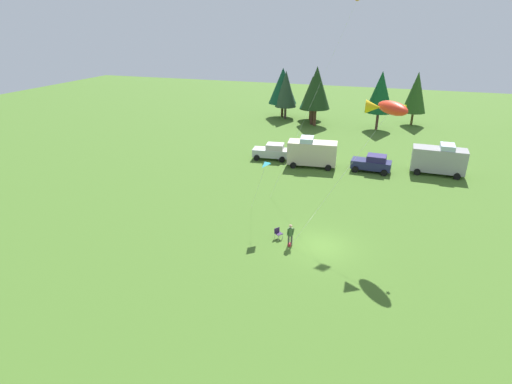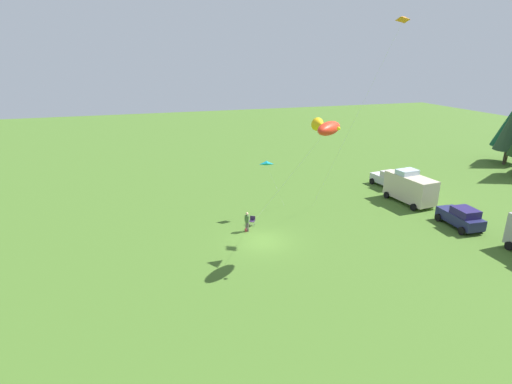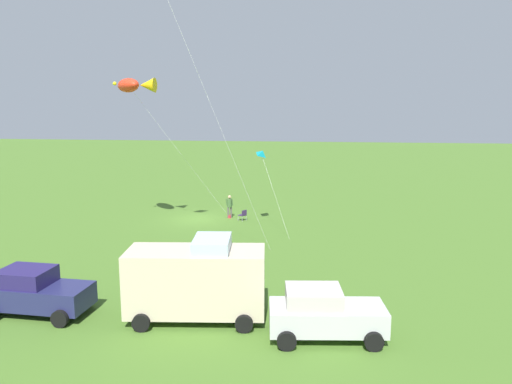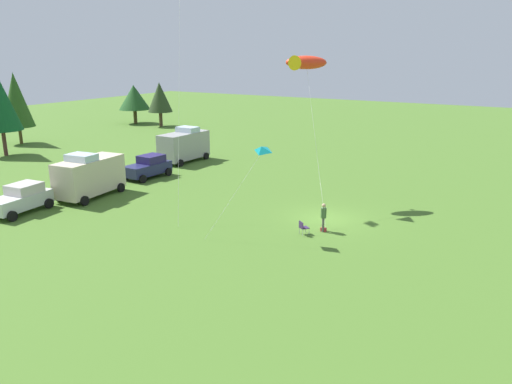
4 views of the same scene
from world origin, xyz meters
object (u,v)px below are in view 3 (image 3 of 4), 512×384
at_px(kite_large_fish, 133,85).
at_px(kite_delta_teal, 263,153).
at_px(car_silver_compact, 324,313).
at_px(person_kite_flyer, 230,205).
at_px(backpack_on_grass, 230,216).
at_px(van_camper_beige, 197,279).
at_px(folding_chair, 243,214).
at_px(car_navy_hatch, 36,292).

xyz_separation_m(kite_large_fish, kite_delta_teal, (-8.41, -1.48, -4.51)).
bearing_deg(car_silver_compact, person_kite_flyer, -76.43).
distance_m(backpack_on_grass, van_camper_beige, 18.05).
distance_m(folding_chair, kite_large_fish, 11.89).
xyz_separation_m(person_kite_flyer, kite_delta_teal, (-2.82, 2.68, 4.16)).
xyz_separation_m(folding_chair, backpack_on_grass, (1.13, -0.83, -0.38)).
height_order(backpack_on_grass, kite_large_fish, kite_large_fish).
distance_m(person_kite_flyer, car_silver_compact, 20.09).
bearing_deg(folding_chair, kite_delta_teal, 167.64).
bearing_deg(person_kite_flyer, backpack_on_grass, -35.45).
bearing_deg(backpack_on_grass, folding_chair, 143.62).
relative_size(folding_chair, kite_large_fish, 0.08).
height_order(car_silver_compact, car_navy_hatch, same).
bearing_deg(van_camper_beige, folding_chair, 86.59).
relative_size(person_kite_flyer, folding_chair, 2.12).
height_order(van_camper_beige, car_navy_hatch, van_camper_beige).
bearing_deg(car_silver_compact, backpack_on_grass, -76.49).
height_order(van_camper_beige, kite_large_fish, kite_large_fish).
bearing_deg(kite_delta_teal, car_navy_hatch, 64.03).
distance_m(van_camper_beige, kite_large_fish, 17.55).
xyz_separation_m(backpack_on_grass, car_silver_compact, (-6.88, 18.91, 0.84)).
distance_m(car_silver_compact, car_navy_hatch, 11.64).
height_order(person_kite_flyer, car_navy_hatch, car_navy_hatch).
bearing_deg(van_camper_beige, kite_large_fish, 112.74).
relative_size(car_navy_hatch, kite_delta_teal, 0.78).
xyz_separation_m(folding_chair, car_navy_hatch, (5.88, 17.39, 0.46)).
bearing_deg(car_silver_compact, kite_delta_teal, -82.39).
xyz_separation_m(van_camper_beige, kite_large_fish, (7.49, -13.69, 8.05)).
height_order(person_kite_flyer, backpack_on_grass, person_kite_flyer).
distance_m(person_kite_flyer, folding_chair, 1.49).
xyz_separation_m(van_camper_beige, car_navy_hatch, (6.63, 0.34, -0.69)).
bearing_deg(folding_chair, van_camper_beige, 128.43).
relative_size(car_silver_compact, kite_delta_teal, 0.80).
height_order(backpack_on_grass, car_silver_compact, car_silver_compact).
bearing_deg(car_silver_compact, van_camper_beige, -18.15).
xyz_separation_m(van_camper_beige, kite_delta_teal, (-0.92, -15.17, 3.54)).
relative_size(kite_large_fish, kite_delta_teal, 1.86).
height_order(car_navy_hatch, kite_large_fish, kite_large_fish).
xyz_separation_m(person_kite_flyer, car_silver_compact, (-6.88, 18.88, -0.07)).
relative_size(person_kite_flyer, kite_delta_teal, 0.32).
distance_m(car_navy_hatch, kite_large_fish, 16.55).
bearing_deg(backpack_on_grass, kite_large_fish, 36.86).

